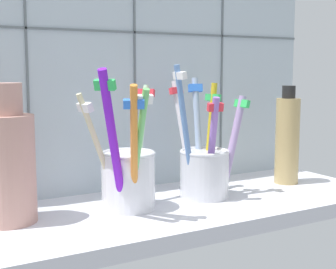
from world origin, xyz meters
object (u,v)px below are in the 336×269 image
(ceramic_vase, at_px, (6,162))
(soap_bottle, at_px, (287,139))
(toothbrush_cup_right, at_px, (204,165))
(toothbrush_cup_left, at_px, (128,174))

(ceramic_vase, distance_m, soap_bottle, 0.43)
(soap_bottle, bearing_deg, ceramic_vase, 178.49)
(toothbrush_cup_right, xyz_separation_m, soap_bottle, (0.16, 0.01, 0.02))
(toothbrush_cup_left, relative_size, ceramic_vase, 1.11)
(ceramic_vase, xyz_separation_m, soap_bottle, (0.43, -0.01, -0.00))
(soap_bottle, bearing_deg, toothbrush_cup_right, -177.64)
(toothbrush_cup_left, distance_m, soap_bottle, 0.29)
(toothbrush_cup_left, relative_size, toothbrush_cup_right, 0.98)
(toothbrush_cup_right, xyz_separation_m, ceramic_vase, (-0.27, 0.02, 0.03))
(ceramic_vase, bearing_deg, soap_bottle, -1.51)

